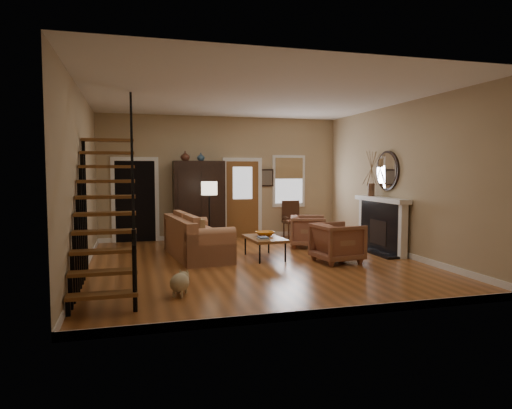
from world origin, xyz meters
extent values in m
plane|color=#9B5727|center=(0.00, 0.00, 0.00)|extent=(7.00, 7.00, 0.00)
plane|color=white|center=(0.00, 0.00, 3.30)|extent=(7.00, 7.00, 0.00)
cube|color=tan|center=(0.00, 3.50, 1.65)|extent=(6.50, 0.04, 3.30)
cube|color=tan|center=(-3.25, 0.00, 1.65)|extent=(0.04, 7.00, 3.30)
cube|color=tan|center=(3.25, 0.00, 1.65)|extent=(0.04, 7.00, 3.30)
cube|color=black|center=(-2.30, 3.65, 1.05)|extent=(1.00, 0.36, 2.10)
cube|color=brown|center=(0.55, 3.48, 1.05)|extent=(0.90, 0.06, 2.10)
cube|color=silver|center=(1.90, 3.47, 1.55)|extent=(0.96, 0.06, 1.46)
cube|color=black|center=(3.13, 0.50, 0.57)|extent=(0.24, 1.60, 1.15)
cube|color=white|center=(3.07, 0.50, 1.20)|extent=(0.30, 1.95, 0.10)
cylinder|color=silver|center=(3.20, 0.50, 1.85)|extent=(0.05, 0.90, 0.90)
imported|color=#4C2619|center=(-1.05, 3.05, 2.22)|extent=(0.24, 0.24, 0.25)
imported|color=#334C60|center=(-0.65, 3.05, 2.21)|extent=(0.20, 0.20, 0.21)
imported|color=orange|center=(0.36, 0.62, 0.50)|extent=(0.40, 0.40, 0.10)
imported|color=brown|center=(1.61, -0.33, 0.40)|extent=(0.98, 0.96, 0.80)
imported|color=brown|center=(1.71, 1.53, 0.38)|extent=(1.08, 1.06, 0.77)
camera|label=1|loc=(-2.39, -8.70, 1.86)|focal=32.00mm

